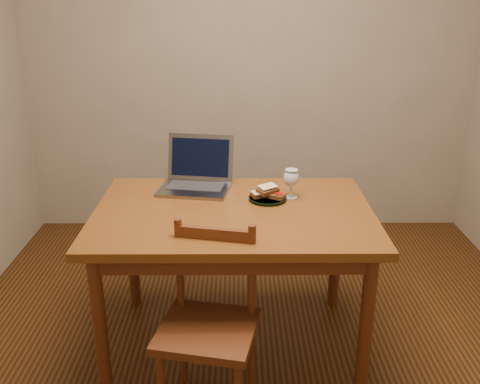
{
  "coord_description": "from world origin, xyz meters",
  "views": [
    {
      "loc": [
        -0.09,
        -2.22,
        1.7
      ],
      "look_at": [
        -0.08,
        0.16,
        0.8
      ],
      "focal_mm": 40.0,
      "sensor_mm": 36.0,
      "label": 1
    }
  ],
  "objects_px": {
    "milk_glass": "(291,184)",
    "laptop": "(197,174)",
    "table": "(233,226)",
    "plate": "(268,198)",
    "chair": "(209,317)"
  },
  "relations": [
    {
      "from": "milk_glass",
      "to": "laptop",
      "type": "distance_m",
      "value": 0.5
    },
    {
      "from": "table",
      "to": "plate",
      "type": "xyz_separation_m",
      "value": [
        0.17,
        0.12,
        0.09
      ]
    },
    {
      "from": "table",
      "to": "chair",
      "type": "xyz_separation_m",
      "value": [
        -0.1,
        -0.44,
        -0.21
      ]
    },
    {
      "from": "table",
      "to": "plate",
      "type": "height_order",
      "value": "plate"
    },
    {
      "from": "plate",
      "to": "laptop",
      "type": "height_order",
      "value": "laptop"
    },
    {
      "from": "milk_glass",
      "to": "plate",
      "type": "bearing_deg",
      "value": -165.87
    },
    {
      "from": "chair",
      "to": "laptop",
      "type": "relative_size",
      "value": 1.14
    },
    {
      "from": "table",
      "to": "plate",
      "type": "bearing_deg",
      "value": 36.44
    },
    {
      "from": "table",
      "to": "chair",
      "type": "bearing_deg",
      "value": -102.79
    },
    {
      "from": "milk_glass",
      "to": "laptop",
      "type": "relative_size",
      "value": 0.38
    },
    {
      "from": "chair",
      "to": "laptop",
      "type": "distance_m",
      "value": 0.85
    },
    {
      "from": "plate",
      "to": "milk_glass",
      "type": "height_order",
      "value": "milk_glass"
    },
    {
      "from": "laptop",
      "to": "milk_glass",
      "type": "bearing_deg",
      "value": -10.68
    },
    {
      "from": "milk_glass",
      "to": "chair",
      "type": "bearing_deg",
      "value": -122.82
    },
    {
      "from": "table",
      "to": "laptop",
      "type": "relative_size",
      "value": 3.28
    }
  ]
}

